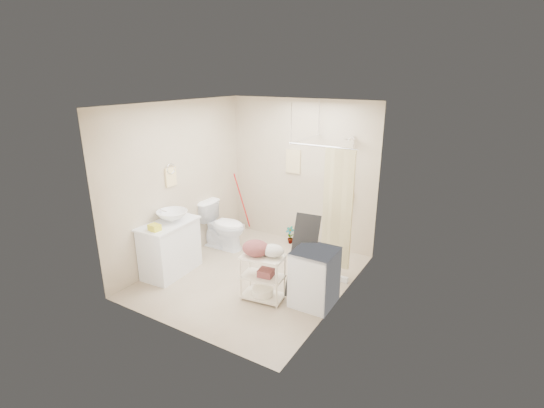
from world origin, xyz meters
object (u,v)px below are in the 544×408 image
(toilet, at_px, (223,225))
(washing_machine, at_px, (315,277))
(laundry_rack, at_px, (263,273))
(vanity, at_px, (170,248))

(toilet, distance_m, washing_machine, 2.33)
(washing_machine, bearing_deg, laundry_rack, -158.67)
(vanity, xyz_separation_m, toilet, (0.12, 1.18, 0.00))
(vanity, distance_m, laundry_rack, 1.65)
(vanity, height_order, laundry_rack, vanity)
(toilet, bearing_deg, vanity, 172.77)
(laundry_rack, bearing_deg, toilet, 136.05)
(toilet, height_order, laundry_rack, toilet)
(vanity, bearing_deg, washing_machine, 5.28)
(toilet, height_order, washing_machine, toilet)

